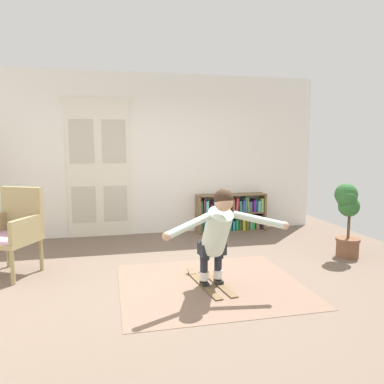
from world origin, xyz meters
TOP-DOWN VIEW (x-y plane):
  - ground_plane at (0.00, 0.00)m, footprint 7.20×7.20m
  - back_wall at (0.00, 2.60)m, footprint 6.00×0.10m
  - double_door at (-1.07, 2.54)m, footprint 1.22×0.05m
  - rug at (0.23, -0.15)m, footprint 2.13×1.87m
  - bookshelf at (1.34, 2.39)m, footprint 1.33×0.30m
  - wicker_chair at (-2.12, 0.80)m, footprint 0.81×0.81m
  - potted_plant at (2.45, 0.47)m, footprint 0.39×0.40m
  - skis_pair at (0.23, -0.12)m, footprint 0.39×0.95m
  - person_skier at (0.26, -0.32)m, footprint 1.45×0.73m

SIDE VIEW (x-z plane):
  - ground_plane at x=0.00m, z-range 0.00..0.00m
  - rug at x=0.23m, z-range 0.00..0.01m
  - skis_pair at x=0.23m, z-range -0.01..0.06m
  - bookshelf at x=1.34m, z-range -0.03..0.68m
  - wicker_chair at x=-2.12m, z-range 0.03..1.13m
  - potted_plant at x=2.45m, z-range 0.13..1.22m
  - person_skier at x=0.26m, z-range 0.15..1.26m
  - double_door at x=-1.07m, z-range 0.01..2.46m
  - back_wall at x=0.00m, z-range 0.00..2.90m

